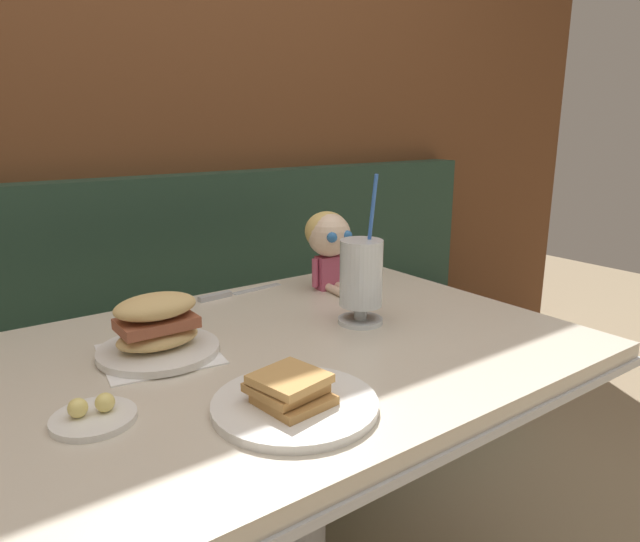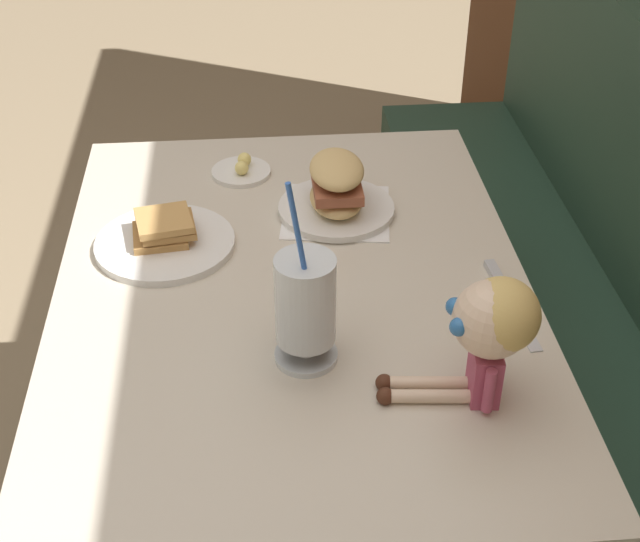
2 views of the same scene
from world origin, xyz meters
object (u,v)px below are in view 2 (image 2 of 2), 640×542
Objects in this scene: milkshake_glass at (305,304)px; seated_doll at (491,325)px; toast_plate at (165,239)px; sandwich_plate at (336,192)px; butter_saucer at (242,170)px; butter_knife at (503,289)px.

seated_doll is at bearing 67.42° from milkshake_glass.
toast_plate is at bearing -144.69° from milkshake_glass.
sandwich_plate is at bearing 105.19° from toast_plate.
seated_doll is (0.10, 0.25, 0.03)m from milkshake_glass.
toast_plate is 0.79× the size of milkshake_glass.
milkshake_glass is 0.27m from seated_doll.
sandwich_plate reaches higher than toast_plate.
milkshake_glass is 0.59m from butter_saucer.
milkshake_glass reaches higher than toast_plate.
sandwich_plate is at bearing 168.00° from milkshake_glass.
butter_knife is (0.18, 0.57, -0.01)m from toast_plate.
milkshake_glass reaches higher than sandwich_plate.
butter_saucer is 0.77m from seated_doll.
butter_saucer is at bearing -171.16° from milkshake_glass.
butter_saucer is (-0.25, 0.14, -0.01)m from toast_plate.
seated_doll is at bearing 48.13° from toast_plate.
milkshake_glass reaches higher than butter_saucer.
sandwich_plate is 0.54m from seated_doll.
butter_saucer is 0.54× the size of seated_doll.
seated_doll is (0.68, 0.34, 0.12)m from butter_saucer.
sandwich_plate reaches higher than butter_saucer.
butter_saucer is at bearing -135.33° from butter_knife.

